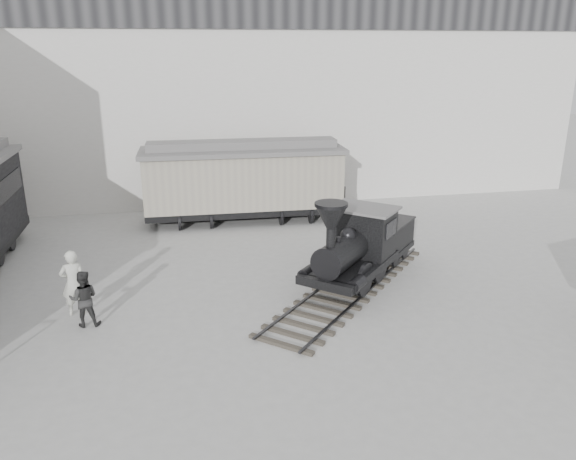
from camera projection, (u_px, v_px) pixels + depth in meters
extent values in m
plane|color=#9E9E9B|center=(316.00, 351.00, 14.05)|extent=(90.00, 90.00, 0.00)
cube|color=silver|center=(239.00, 86.00, 26.31)|extent=(34.00, 2.40, 11.00)
cube|color=#2D2923|center=(348.00, 287.00, 17.60)|extent=(7.20, 7.67, 0.15)
cube|color=#2D2D30|center=(329.00, 281.00, 17.91)|extent=(5.87, 6.46, 0.06)
cube|color=#2D2D30|center=(368.00, 290.00, 17.25)|extent=(5.87, 6.46, 0.06)
cylinder|color=black|center=(321.00, 270.00, 17.38)|extent=(0.78, 0.84, 1.03)
cylinder|color=black|center=(365.00, 279.00, 16.67)|extent=(0.78, 0.84, 1.03)
cylinder|color=black|center=(338.00, 258.00, 18.38)|extent=(0.78, 0.84, 1.03)
cylinder|color=black|center=(380.00, 266.00, 17.67)|extent=(0.78, 0.84, 1.03)
cube|color=black|center=(351.00, 265.00, 17.49)|extent=(3.67, 3.77, 0.26)
cylinder|color=black|center=(342.00, 253.00, 16.77)|extent=(2.15, 2.23, 0.94)
cylinder|color=black|center=(330.00, 238.00, 15.85)|extent=(0.35, 0.35, 0.56)
cone|color=black|center=(331.00, 217.00, 15.66)|extent=(1.27, 1.27, 0.66)
sphere|color=black|center=(348.00, 235.00, 16.94)|extent=(0.49, 0.49, 0.49)
cube|color=black|center=(363.00, 231.00, 17.92)|extent=(2.21, 2.17, 1.46)
cube|color=slate|center=(364.00, 208.00, 17.68)|extent=(2.48, 2.44, 0.08)
cube|color=black|center=(382.00, 232.00, 19.47)|extent=(2.52, 2.53, 0.85)
cylinder|color=black|center=(195.00, 215.00, 24.19)|extent=(1.87, 0.79, 0.74)
cylinder|color=black|center=(292.00, 210.00, 24.89)|extent=(1.87, 0.79, 0.74)
cube|color=black|center=(244.00, 208.00, 24.48)|extent=(8.38, 2.56, 0.28)
cube|color=#A6A08D|center=(243.00, 179.00, 24.08)|extent=(8.38, 2.65, 2.31)
cube|color=slate|center=(243.00, 150.00, 23.69)|extent=(8.67, 2.93, 0.18)
cube|color=slate|center=(243.00, 144.00, 23.61)|extent=(7.97, 1.34, 0.33)
imported|color=silver|center=(73.00, 283.00, 15.70)|extent=(0.78, 0.59, 1.92)
imported|color=#2D2D2D|center=(84.00, 299.00, 15.11)|extent=(0.78, 0.61, 1.58)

